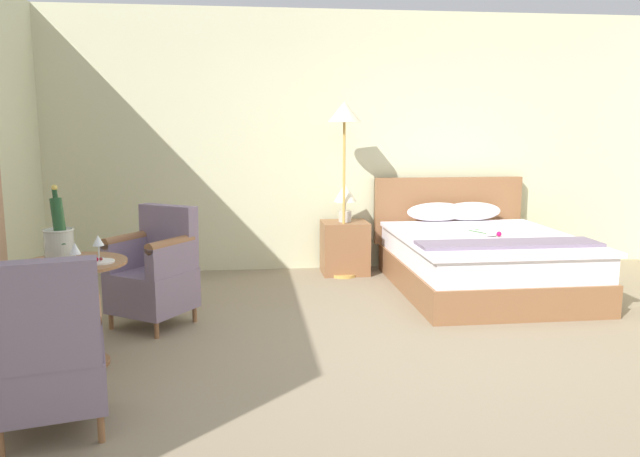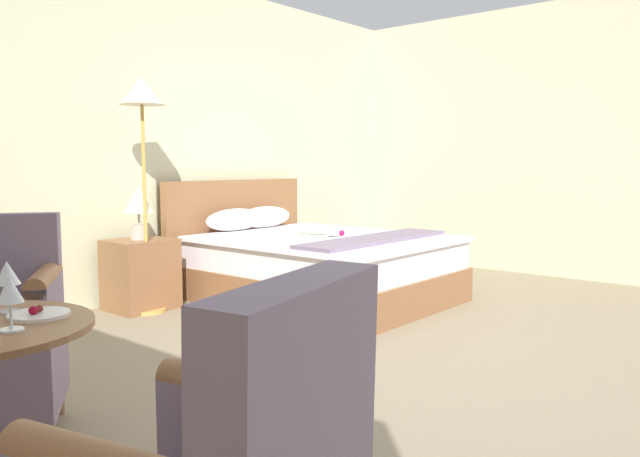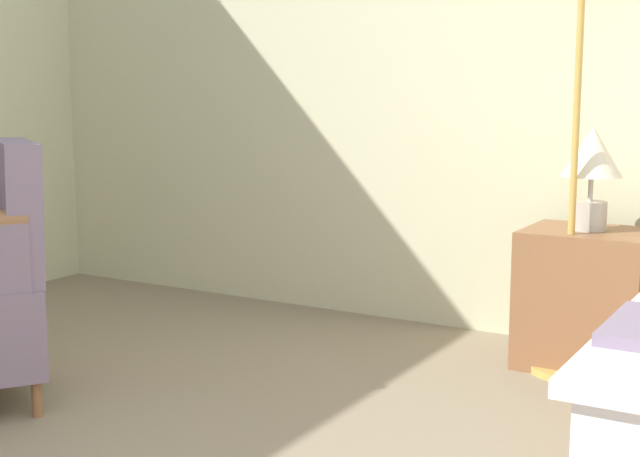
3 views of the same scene
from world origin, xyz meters
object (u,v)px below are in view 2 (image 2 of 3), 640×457
at_px(floor_lamp_brass, 142,114).
at_px(wine_glass_near_bucket, 10,292).
at_px(bed, 314,263).
at_px(wine_glass_near_edge, 7,275).
at_px(nightstand, 141,274).
at_px(snack_plate, 39,314).
at_px(bedside_lamp, 139,205).

xyz_separation_m(floor_lamp_brass, wine_glass_near_bucket, (-2.08, -2.43, -0.73)).
height_order(bed, wine_glass_near_edge, bed).
relative_size(floor_lamp_brass, wine_glass_near_edge, 11.38).
xyz_separation_m(nightstand, wine_glass_near_edge, (-2.03, -2.34, 0.54)).
relative_size(nightstand, floor_lamp_brass, 0.31).
xyz_separation_m(wine_glass_near_bucket, wine_glass_near_edge, (0.09, 0.22, 0.01)).
xyz_separation_m(floor_lamp_brass, wine_glass_near_edge, (-1.99, -2.20, -0.72)).
xyz_separation_m(floor_lamp_brass, snack_plate, (-1.96, -2.33, -0.83)).
bearing_deg(wine_glass_near_edge, bedside_lamp, 49.07).
relative_size(nightstand, wine_glass_near_edge, 3.52).
xyz_separation_m(bedside_lamp, floor_lamp_brass, (-0.03, -0.14, 0.71)).
height_order(floor_lamp_brass, wine_glass_near_edge, floor_lamp_brass).
xyz_separation_m(bed, nightstand, (-1.21, 0.81, -0.02)).
bearing_deg(floor_lamp_brass, wine_glass_near_bucket, -130.66).
xyz_separation_m(nightstand, wine_glass_near_bucket, (-2.12, -2.56, 0.53)).
distance_m(floor_lamp_brass, wine_glass_near_bucket, 3.28).
relative_size(floor_lamp_brass, wine_glass_near_bucket, 11.92).
relative_size(bedside_lamp, wine_glass_near_edge, 2.59).
bearing_deg(wine_glass_near_edge, floor_lamp_brass, 47.84).
relative_size(nightstand, wine_glass_near_bucket, 3.69).
xyz_separation_m(nightstand, bedside_lamp, (-0.00, 0.00, 0.56)).
xyz_separation_m(bed, wine_glass_near_bucket, (-3.33, -1.76, 0.51)).
relative_size(wine_glass_near_edge, snack_plate, 0.90).
bearing_deg(nightstand, bed, -33.75).
height_order(floor_lamp_brass, snack_plate, floor_lamp_brass).
relative_size(nightstand, snack_plate, 3.17).
bearing_deg(nightstand, wine_glass_near_bucket, -129.57).
xyz_separation_m(bedside_lamp, snack_plate, (-1.99, -2.46, -0.13)).
distance_m(bed, wine_glass_near_edge, 3.62).
bearing_deg(bed, snack_plate, -152.66).
bearing_deg(wine_glass_near_bucket, floor_lamp_brass, 49.34).
xyz_separation_m(bedside_lamp, wine_glass_near_bucket, (-2.12, -2.56, -0.03)).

